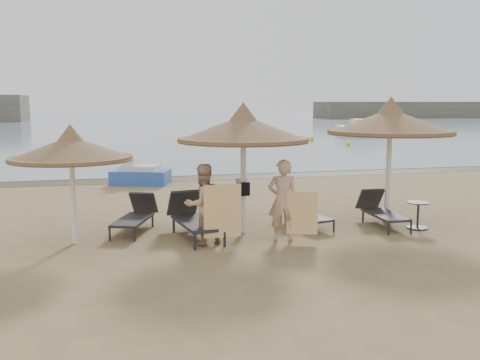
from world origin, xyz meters
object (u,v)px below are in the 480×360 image
object	(u,v)px
side_table	(418,216)
person_right	(283,194)
person_left	(203,198)
palapa_center	(243,129)
lounger_far_left	(136,215)
lounger_near_right	(304,212)
palapa_right	(390,122)
lounger_near_left	(193,217)
pedal_boat	(140,174)
palapa_left	(71,149)
lounger_far_right	(381,210)

from	to	relation	value
side_table	person_right	bearing A→B (deg)	-175.25
person_left	palapa_center	bearing A→B (deg)	-164.74
lounger_far_left	lounger_near_right	distance (m)	3.97
palapa_right	lounger_far_left	distance (m)	6.56
palapa_center	palapa_right	world-z (taller)	palapa_right
palapa_right	lounger_near_left	size ratio (longest dim) A/B	1.41
lounger_near_right	side_table	size ratio (longest dim) A/B	2.69
person_left	pedal_boat	size ratio (longest dim) A/B	0.86
palapa_left	side_table	bearing A→B (deg)	-3.93
palapa_left	lounger_far_left	size ratio (longest dim) A/B	1.32
palapa_right	lounger_far_right	bearing A→B (deg)	-133.15
lounger_far_right	palapa_right	bearing A→B (deg)	49.37
person_right	lounger_near_left	bearing A→B (deg)	-12.73
palapa_center	person_left	bearing A→B (deg)	-143.93
pedal_boat	palapa_right	bearing A→B (deg)	-33.92
lounger_near_left	lounger_near_right	xyz separation A→B (m)	(2.74, 0.34, -0.10)
palapa_left	palapa_right	distance (m)	7.55
lounger_near_left	palapa_left	bearing A→B (deg)	172.52
lounger_near_right	person_right	world-z (taller)	person_right
lounger_near_right	person_right	xyz separation A→B (m)	(-0.93, -1.21, 0.70)
person_right	palapa_right	bearing A→B (deg)	-145.06
lounger_near_left	person_left	xyz separation A→B (m)	(0.09, -0.75, 0.56)
lounger_far_left	pedal_boat	bearing A→B (deg)	106.70
palapa_left	palapa_center	distance (m)	3.70
lounger_near_right	pedal_boat	size ratio (longest dim) A/B	0.74
lounger_far_right	pedal_boat	distance (m)	9.63
palapa_right	lounger_near_right	xyz separation A→B (m)	(-2.26, -0.07, -2.14)
lounger_near_right	lounger_far_right	bearing A→B (deg)	-25.16
palapa_center	lounger_near_left	world-z (taller)	palapa_center
palapa_left	palapa_right	bearing A→B (deg)	3.50
lounger_near_right	side_table	distance (m)	2.68
lounger_near_left	lounger_far_right	world-z (taller)	lounger_near_left
lounger_near_right	person_right	bearing A→B (deg)	-141.16
side_table	palapa_right	bearing A→B (deg)	104.42
palapa_left	lounger_far_left	distance (m)	2.27
lounger_near_right	person_left	world-z (taller)	person_left
palapa_right	lounger_far_left	bearing A→B (deg)	176.21
palapa_center	side_table	distance (m)	4.62
palapa_left	person_right	world-z (taller)	palapa_left
side_table	person_right	world-z (taller)	person_right
palapa_left	lounger_near_left	distance (m)	2.97
lounger_near_right	pedal_boat	distance (m)	8.41
lounger_near_left	person_right	xyz separation A→B (m)	(1.81, -0.87, 0.60)
palapa_left	lounger_far_left	xyz separation A→B (m)	(1.32, 0.87, -1.63)
pedal_boat	person_right	bearing A→B (deg)	-55.00
lounger_near_right	side_table	world-z (taller)	lounger_near_right
lounger_far_left	palapa_right	bearing A→B (deg)	16.92
lounger_far_left	person_left	xyz separation A→B (m)	(1.30, -1.57, 0.62)
side_table	pedal_boat	size ratio (longest dim) A/B	0.27
lounger_far_left	person_left	size ratio (longest dim) A/B	0.98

